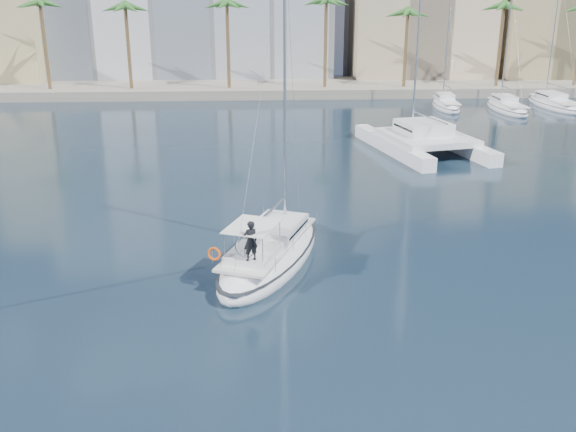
{
  "coord_description": "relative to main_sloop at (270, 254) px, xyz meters",
  "views": [
    {
      "loc": [
        -2.54,
        -26.74,
        12.7
      ],
      "look_at": [
        -0.98,
        1.5,
        2.85
      ],
      "focal_mm": 40.0,
      "sensor_mm": 36.0,
      "label": 1
    }
  ],
  "objects": [
    {
      "name": "ground",
      "position": [
        1.79,
        -2.62,
        -0.51
      ],
      "size": [
        160.0,
        160.0,
        0.0
      ],
      "primitive_type": "plane",
      "color": "black",
      "rests_on": "ground"
    },
    {
      "name": "quay",
      "position": [
        1.79,
        58.38,
        0.09
      ],
      "size": [
        120.0,
        14.0,
        1.2
      ],
      "primitive_type": "cube",
      "color": "gray",
      "rests_on": "ground"
    },
    {
      "name": "building_beige",
      "position": [
        23.79,
        67.38,
        9.49
      ],
      "size": [
        20.0,
        14.0,
        20.0
      ],
      "primitive_type": "cube",
      "color": "beige",
      "rests_on": "ground"
    },
    {
      "name": "building_tan_right",
      "position": [
        43.79,
        65.38,
        8.49
      ],
      "size": [
        18.0,
        12.0,
        18.0
      ],
      "primitive_type": "cube",
      "color": "tan",
      "rests_on": "ground"
    },
    {
      "name": "palm_centre",
      "position": [
        1.79,
        54.38,
        9.77
      ],
      "size": [
        3.6,
        3.6,
        12.3
      ],
      "color": "brown",
      "rests_on": "ground"
    },
    {
      "name": "palm_right",
      "position": [
        35.79,
        54.38,
        9.77
      ],
      "size": [
        3.6,
        3.6,
        12.3
      ],
      "color": "brown",
      "rests_on": "ground"
    },
    {
      "name": "main_sloop",
      "position": [
        0.0,
        0.0,
        0.0
      ],
      "size": [
        7.16,
        11.31,
        16.04
      ],
      "rotation": [
        0.0,
        0.0,
        -0.38
      ],
      "color": "white",
      "rests_on": "ground"
    },
    {
      "name": "catamaran",
      "position": [
        13.66,
        23.3,
        0.68
      ],
      "size": [
        9.64,
        14.86,
        19.78
      ],
      "rotation": [
        0.0,
        0.0,
        0.22
      ],
      "color": "white",
      "rests_on": "ground"
    },
    {
      "name": "seagull",
      "position": [
        -1.01,
        3.78,
        -0.1
      ],
      "size": [
        0.96,
        0.41,
        0.18
      ],
      "color": "silver",
      "rests_on": "ground"
    },
    {
      "name": "moored_yacht_a",
      "position": [
        21.79,
        44.38,
        -0.51
      ],
      "size": [
        3.37,
        9.52,
        11.9
      ],
      "primitive_type": null,
      "rotation": [
        0.0,
        0.0,
        -0.07
      ],
      "color": "white",
      "rests_on": "ground"
    },
    {
      "name": "moored_yacht_b",
      "position": [
        28.29,
        42.38,
        -0.51
      ],
      "size": [
        3.32,
        10.83,
        13.72
      ],
      "primitive_type": null,
      "rotation": [
        0.0,
        0.0,
        -0.02
      ],
      "color": "white",
      "rests_on": "ground"
    },
    {
      "name": "moored_yacht_c",
      "position": [
        34.79,
        44.38,
        -0.51
      ],
      "size": [
        3.98,
        12.33,
        15.54
      ],
      "primitive_type": null,
      "rotation": [
        0.0,
        0.0,
        0.03
      ],
      "color": "white",
      "rests_on": "ground"
    }
  ]
}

